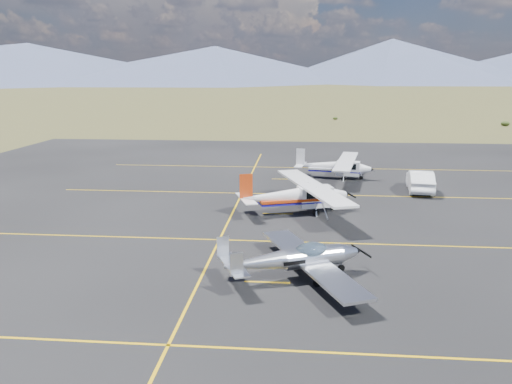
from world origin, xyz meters
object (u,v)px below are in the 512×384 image
(aircraft_plain, at_px, (335,166))
(sedan, at_px, (420,181))
(aircraft_cessna, at_px, (296,195))
(aircraft_low_wing, at_px, (297,259))

(aircraft_plain, xyz_separation_m, sedan, (6.29, -4.37, -0.27))
(aircraft_cessna, distance_m, sedan, 11.86)
(aircraft_cessna, height_order, aircraft_plain, aircraft_cessna)
(aircraft_plain, height_order, sedan, aircraft_plain)
(aircraft_cessna, relative_size, aircraft_plain, 1.10)
(aircraft_low_wing, relative_size, aircraft_plain, 0.88)
(aircraft_plain, bearing_deg, aircraft_low_wing, -87.97)
(aircraft_cessna, height_order, sedan, aircraft_cessna)
(sedan, bearing_deg, aircraft_plain, -27.56)
(aircraft_low_wing, bearing_deg, sedan, 38.49)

